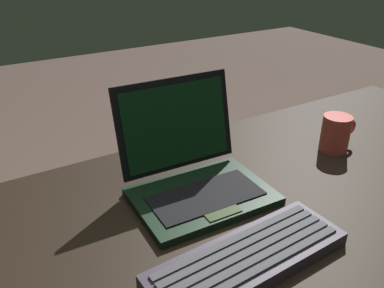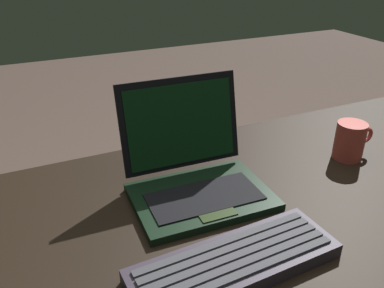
{
  "view_description": "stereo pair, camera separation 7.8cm",
  "coord_description": "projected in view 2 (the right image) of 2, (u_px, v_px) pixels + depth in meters",
  "views": [
    {
      "loc": [
        -0.45,
        -0.51,
        1.18
      ],
      "look_at": [
        -0.09,
        0.08,
        0.82
      ],
      "focal_mm": 37.3,
      "sensor_mm": 36.0,
      "label": 1
    },
    {
      "loc": [
        -0.38,
        -0.55,
        1.18
      ],
      "look_at": [
        -0.09,
        0.08,
        0.82
      ],
      "focal_mm": 37.3,
      "sensor_mm": 36.0,
      "label": 2
    }
  ],
  "objects": [
    {
      "name": "coffee_mug",
      "position": [
        350.0,
        141.0,
        0.96
      ],
      "size": [
        0.11,
        0.07,
        0.09
      ],
      "color": "#AD3F37",
      "rests_on": "desk"
    },
    {
      "name": "laptop_front",
      "position": [
        195.0,
        173.0,
        0.83
      ],
      "size": [
        0.28,
        0.25,
        0.22
      ],
      "color": "black",
      "rests_on": "desk"
    },
    {
      "name": "desk",
      "position": [
        247.0,
        237.0,
        0.84
      ],
      "size": [
        1.69,
        0.68,
        0.7
      ],
      "color": "black",
      "rests_on": "ground"
    },
    {
      "name": "external_keyboard",
      "position": [
        235.0,
        262.0,
        0.64
      ],
      "size": [
        0.35,
        0.13,
        0.03
      ],
      "color": "#2E2733",
      "rests_on": "desk"
    }
  ]
}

